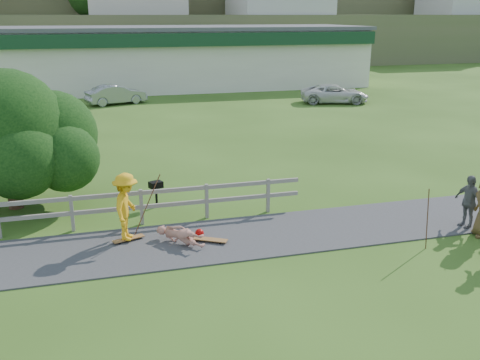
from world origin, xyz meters
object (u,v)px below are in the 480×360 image
Objects in this scene: spectator_b at (468,201)px; car_white at (335,94)px; bbq at (156,194)px; car_silver at (116,95)px; skater_rider at (127,210)px; skater_fallen at (180,235)px; tree at (9,153)px.

spectator_b reaches higher than car_white.
spectator_b is 1.83× the size of bbq.
car_silver reaches higher than bbq.
skater_rider reaches higher than skater_fallen.
tree reaches higher than car_silver.
skater_rider is 0.46× the size of car_silver.
skater_rider is 1.63m from skater_fallen.
car_white is at bearing -121.19° from car_silver.
tree is (-4.73, 4.37, 1.57)m from skater_fallen.
spectator_b is 14.24m from tree.
tree is (-4.30, -20.69, 1.17)m from car_silver.
spectator_b is (8.42, -0.99, 0.53)m from skater_fallen.
skater_fallen is 0.25× the size of tree.
skater_rider is at bearing -133.28° from bbq.
car_white is 0.80× the size of tree.
car_white is (14.60, 21.46, 0.38)m from skater_fallen.
spectator_b reaches higher than car_silver.
skater_rider is 9.92m from spectator_b.
spectator_b is 9.65m from bbq.
car_white is at bearing 15.15° from skater_fallen.
bbq is (0.17, -21.88, -0.24)m from car_silver.
skater_fallen is 3.20m from bbq.
skater_rider reaches higher than bbq.
tree is at bearing 144.80° from bbq.
skater_rider is 1.17× the size of spectator_b.
skater_rider reaches higher than spectator_b.
spectator_b is 0.27× the size of tree.
car_white is at bearing 152.78° from spectator_b.
skater_fallen is 0.95× the size of spectator_b.
car_silver is at bearing 16.50° from skater_rider.
tree reaches higher than car_white.
car_silver is at bearing 70.08° from bbq.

